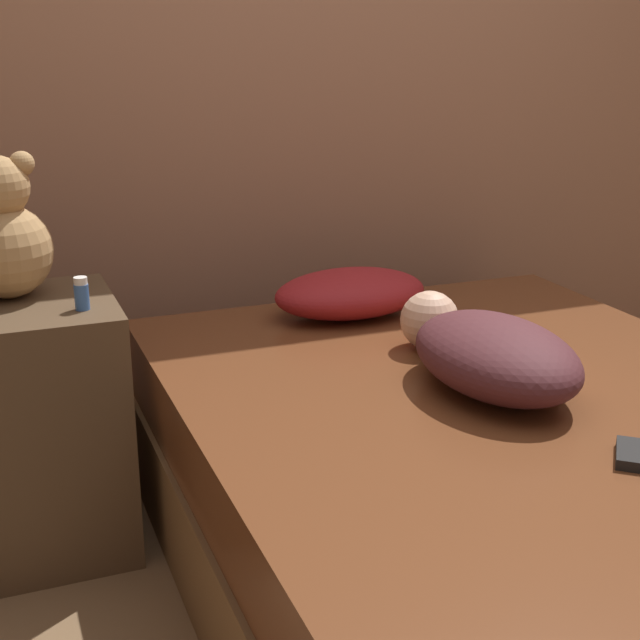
% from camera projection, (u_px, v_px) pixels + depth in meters
% --- Properties ---
extents(ground_plane, '(12.00, 12.00, 0.00)m').
position_uv_depth(ground_plane, '(492.00, 584.00, 2.36)').
color(ground_plane, brown).
extents(wall_back, '(8.00, 0.06, 2.60)m').
position_uv_depth(wall_back, '(315.00, 61.00, 3.12)').
color(wall_back, '#996B51').
rests_on(wall_back, ground_plane).
extents(bed, '(1.57, 2.04, 0.53)m').
position_uv_depth(bed, '(498.00, 497.00, 2.28)').
color(bed, brown).
rests_on(bed, ground_plane).
extents(nightstand, '(0.55, 0.48, 0.72)m').
position_uv_depth(nightstand, '(21.00, 430.00, 2.44)').
color(nightstand, brown).
rests_on(nightstand, ground_plane).
extents(pillow, '(0.50, 0.32, 0.15)m').
position_uv_depth(pillow, '(350.00, 293.00, 2.84)').
color(pillow, maroon).
rests_on(pillow, bed).
extents(person_lying, '(0.37, 0.70, 0.19)m').
position_uv_depth(person_lying, '(488.00, 351.00, 2.28)').
color(person_lying, '#4C2328').
rests_on(person_lying, bed).
extents(teddy_bear, '(0.25, 0.25, 0.39)m').
position_uv_depth(teddy_bear, '(3.00, 236.00, 2.35)').
color(teddy_bear, tan).
rests_on(teddy_bear, nightstand).
extents(bottle_blue, '(0.04, 0.04, 0.09)m').
position_uv_depth(bottle_blue, '(82.00, 294.00, 2.28)').
color(bottle_blue, '#3866B2').
rests_on(bottle_blue, nightstand).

